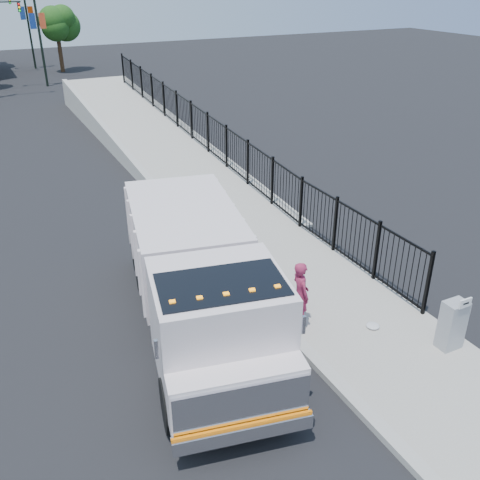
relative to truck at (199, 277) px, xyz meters
name	(u,v)px	position (x,y,z in m)	size (l,w,h in m)	color
ground	(267,313)	(1.91, -0.01, -1.62)	(120.00, 120.00, 0.00)	black
sidewalk	(373,332)	(3.83, -2.01, -1.56)	(3.55, 12.00, 0.12)	#9E998E
curb	(308,353)	(1.91, -2.01, -1.54)	(0.30, 12.00, 0.16)	#ADAAA3
ramp	(153,146)	(4.03, 15.99, -1.62)	(3.95, 24.00, 1.70)	#9E998E
iron_fence	(208,145)	(5.46, 11.99, -0.72)	(0.10, 28.00, 1.80)	black
truck	(199,277)	(0.00, 0.00, 0.00)	(4.26, 8.75, 2.87)	black
worker	(300,294)	(2.31, -0.93, -0.61)	(0.65, 0.42, 1.77)	#912345
utility_cabinet	(452,325)	(5.01, -3.31, -0.87)	(0.55, 0.40, 1.25)	gray
arrow_sign	(465,303)	(5.01, -3.53, -0.14)	(0.35, 0.04, 0.22)	white
debris	(373,326)	(3.90, -1.90, -1.45)	(0.34, 0.34, 0.09)	silver
light_pole_1	(34,27)	(1.41, 35.27, 2.75)	(3.77, 0.22, 8.00)	black
light_pole_3	(24,18)	(1.78, 44.58, 2.75)	(3.78, 0.22, 8.00)	black
tree_1	(56,25)	(4.05, 41.70, 2.32)	(2.45, 2.45, 5.22)	#382314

